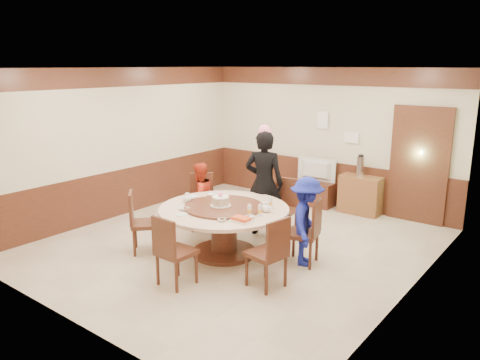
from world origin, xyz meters
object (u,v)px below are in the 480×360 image
Objects in this scene: side_cabinet at (360,195)px; thermos at (360,166)px; shrimp_platter at (241,220)px; person_red at (199,197)px; birthday_cake at (221,201)px; television at (315,170)px; tv_stand at (314,193)px; banquet_table at (224,221)px; person_standing at (264,183)px; person_blue at (306,221)px.

thermos reaches higher than side_cabinet.
person_red is at bearing 150.43° from shrimp_platter.
shrimp_platter is 3.57m from thermos.
birthday_cake is 3.21m from television.
tv_stand is at bearing -178.29° from side_cabinet.
birthday_cake is at bearing 153.22° from shrimp_platter.
banquet_table is 1.17m from person_standing.
television is at bearing -178.29° from side_cabinet.
person_red reaches higher than tv_stand.
person_red is at bearing -124.98° from side_cabinet.
tv_stand is (-0.15, 3.20, -0.60)m from birthday_cake.
person_red is 1.51× the size of side_cabinet.
television is (-1.36, 2.73, 0.08)m from person_blue.
side_cabinet is (1.00, 0.03, 0.12)m from tv_stand.
person_blue is 1.63× the size of side_cabinet.
side_cabinet is (0.85, 2.10, -0.53)m from person_standing.
tv_stand is (0.84, 2.60, -0.36)m from person_red.
side_cabinet is at bearing 1.71° from tv_stand.
person_red is 4.04× the size of shrimp_platter.
person_red is at bearing 148.68° from birthday_cake.
tv_stand is 2.24× the size of thermos.
television is (-0.00, 0.00, 0.49)m from tv_stand.
shrimp_platter is (0.64, -1.46, -0.12)m from person_standing.
television reaches higher than side_cabinet.
person_blue reaches higher than birthday_cake.
person_blue is (1.21, -0.67, -0.25)m from person_standing.
person_red reaches higher than shrimp_platter.
person_red is at bearing 66.20° from television.
person_red reaches higher than side_cabinet.
banquet_table is 3.31m from side_cabinet.
television is 1.07m from side_cabinet.
television is at bearing 171.05° from person_red.
thermos is at bearing 154.54° from person_red.
person_standing is 1.17m from person_red.
banquet_table is at bearing -103.59° from thermos.
person_red is 3.85× the size of birthday_cake.
person_red reaches higher than birthday_cake.
person_standing is 2.12× the size of tv_stand.
person_standing is 5.73× the size of birthday_cake.
person_standing is 1.14m from birthday_cake.
banquet_table is at bearing 36.51° from birthday_cake.
person_standing is 4.75× the size of thermos.
banquet_table is 1.26m from person_blue.
birthday_cake is at bearing 67.61° from person_red.
birthday_cake reaches higher than television.
person_blue is at bearing 54.38° from shrimp_platter.
side_cabinet reaches higher than tv_stand.
person_blue is 3.44× the size of thermos.
birthday_cake is 3.26m from tv_stand.
person_red reaches higher than thermos.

